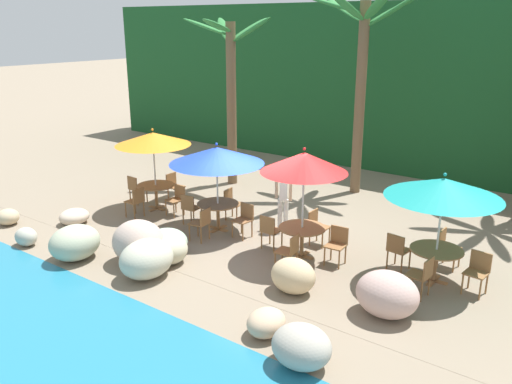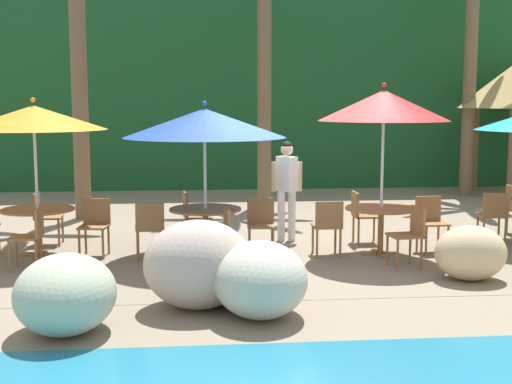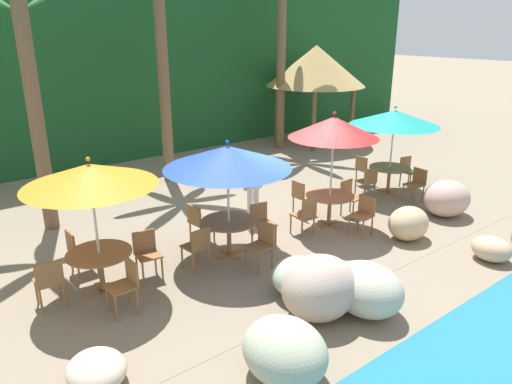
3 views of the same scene
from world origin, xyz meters
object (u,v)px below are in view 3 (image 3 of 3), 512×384
(dining_table_blue, at_px, (229,226))
(dining_table_red, at_px, (330,200))
(chair_blue_left, at_px, (198,245))
(chair_red_seaward, at_px, (349,195))
(chair_red_left, at_px, (305,214))
(chair_orange_right, at_px, (126,282))
(waiter_in_white, at_px, (253,183))
(umbrella_teal, at_px, (395,118))
(chair_red_right, at_px, (364,213))
(chair_teal_seaward, at_px, (408,170))
(palm_tree_third, at_px, (282,23))
(umbrella_orange, at_px, (90,175))
(chair_teal_right, at_px, (416,182))
(palapa_hut, at_px, (316,66))
(palm_tree_second, at_px, (162,30))
(dining_table_orange, at_px, (100,259))
(chair_red_inland, at_px, (301,195))
(chair_orange_left, at_px, (49,280))
(chair_teal_inland, at_px, (364,168))
(palm_tree_nearest, at_px, (27,66))
(chair_blue_inland, at_px, (198,221))
(chair_teal_left, at_px, (368,181))
(chair_orange_seaward, at_px, (147,251))
(umbrella_red, at_px, (334,127))
(umbrella_blue, at_px, (227,157))
(chair_blue_right, at_px, (262,243))
(dining_table_teal, at_px, (389,171))
(chair_blue_seaward, at_px, (262,220))
(chair_orange_inland, at_px, (78,249))

(dining_table_blue, relative_size, dining_table_red, 1.00)
(chair_blue_left, bearing_deg, dining_table_red, 0.30)
(chair_blue_left, height_order, chair_red_seaward, same)
(chair_red_left, bearing_deg, chair_orange_right, -174.79)
(waiter_in_white, bearing_deg, umbrella_teal, -8.03)
(chair_red_seaward, xyz_separation_m, waiter_in_white, (-2.15, 1.03, 0.47))
(dining_table_red, distance_m, chair_red_right, 0.86)
(chair_teal_seaward, xyz_separation_m, palm_tree_third, (0.21, 5.81, 3.97))
(umbrella_orange, bearing_deg, dining_table_blue, -4.48)
(chair_teal_right, relative_size, palapa_hut, 0.23)
(chair_red_left, xyz_separation_m, palm_tree_second, (-0.38, 5.45, 3.74))
(dining_table_orange, height_order, waiter_in_white, waiter_in_white)
(chair_red_inland, bearing_deg, dining_table_red, -83.73)
(chair_red_seaward, height_order, waiter_in_white, waiter_in_white)
(dining_table_blue, relative_size, chair_red_seaward, 1.26)
(chair_blue_left, relative_size, palm_tree_second, 0.14)
(chair_orange_left, bearing_deg, umbrella_teal, 1.60)
(dining_table_red, height_order, chair_red_right, chair_red_right)
(palm_tree_third, bearing_deg, chair_red_right, -117.76)
(chair_orange_right, relative_size, chair_teal_right, 1.00)
(umbrella_teal, bearing_deg, palm_tree_second, 131.11)
(dining_table_orange, distance_m, palapa_hut, 12.59)
(chair_teal_inland, height_order, chair_teal_right, same)
(chair_red_seaward, relative_size, palapa_hut, 0.23)
(chair_red_right, height_order, palm_tree_nearest, palm_tree_nearest)
(chair_blue_inland, height_order, chair_red_left, same)
(chair_red_left, xyz_separation_m, chair_teal_left, (2.93, 0.71, 0.00))
(chair_orange_seaward, relative_size, umbrella_red, 0.33)
(dining_table_orange, bearing_deg, dining_table_blue, -4.48)
(umbrella_orange, height_order, palm_tree_nearest, palm_tree_nearest)
(waiter_in_white, bearing_deg, palm_tree_third, 44.50)
(chair_teal_inland, bearing_deg, dining_table_orange, -172.48)
(chair_orange_right, relative_size, umbrella_blue, 0.35)
(chair_orange_seaward, relative_size, palm_tree_second, 0.14)
(waiter_in_white, bearing_deg, chair_orange_right, -156.50)
(chair_red_seaward, bearing_deg, palm_tree_second, 111.68)
(chair_red_seaward, xyz_separation_m, chair_teal_seaward, (2.95, 0.44, 0.00))
(chair_blue_right, height_order, chair_red_left, same)
(chair_blue_inland, height_order, umbrella_teal, umbrella_teal)
(palapa_hut, bearing_deg, chair_red_seaward, -128.00)
(chair_blue_left, xyz_separation_m, umbrella_teal, (6.47, 0.60, 1.57))
(chair_red_inland, height_order, waiter_in_white, waiter_in_white)
(umbrella_blue, xyz_separation_m, dining_table_teal, (5.63, 0.42, -1.42))
(chair_blue_seaward, bearing_deg, chair_blue_left, -172.78)
(umbrella_orange, relative_size, chair_blue_right, 2.78)
(chair_orange_inland, distance_m, chair_teal_right, 8.43)
(chair_blue_left, bearing_deg, umbrella_orange, 167.41)
(dining_table_blue, height_order, palm_tree_third, palm_tree_third)
(chair_red_left, distance_m, chair_red_right, 1.28)
(chair_blue_inland, xyz_separation_m, chair_red_right, (3.10, -1.83, 0.00))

